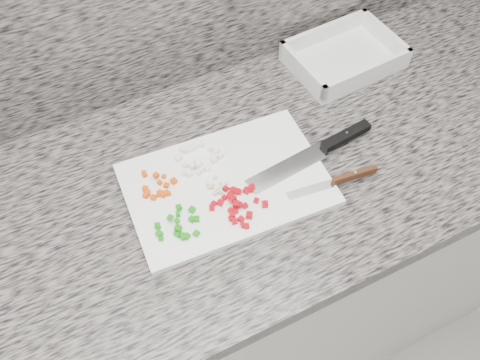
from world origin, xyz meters
The scene contains 11 objects.
cabinet centered at (0.00, 1.44, 0.43)m, with size 3.92×0.62×0.86m, color white.
countertop centered at (0.00, 1.44, 0.88)m, with size 3.96×0.64×0.04m, color #67615A.
cutting_board centered at (0.07, 1.42, 0.91)m, with size 0.40×0.26×0.01m, color white.
carrot_pile centered at (-0.06, 1.46, 0.92)m, with size 0.08×0.08×0.02m.
onion_pile centered at (0.05, 1.49, 0.92)m, with size 0.10×0.08×0.02m.
green_pepper_pile centered at (-0.05, 1.36, 0.92)m, with size 0.09×0.08×0.02m.
red_pepper_pile centered at (0.07, 1.36, 0.92)m, with size 0.11×0.11×0.02m.
garlic_pile centered at (0.05, 1.41, 0.92)m, with size 0.04×0.05×0.01m.
chef_knife centered at (0.30, 1.40, 0.92)m, with size 0.30×0.06×0.02m.
paring_knife centered at (0.28, 1.32, 0.92)m, with size 0.19×0.04×0.02m.
tray centered at (0.48, 1.62, 0.92)m, with size 0.26×0.20×0.05m.
Camera 1 is at (-0.18, 0.85, 1.78)m, focal length 40.00 mm.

